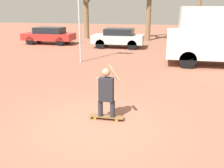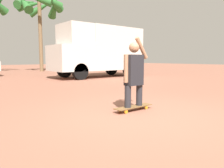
{
  "view_description": "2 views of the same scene",
  "coord_description": "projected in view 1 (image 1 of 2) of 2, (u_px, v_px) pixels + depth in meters",
  "views": [
    {
      "loc": [
        1.65,
        -5.96,
        3.08
      ],
      "look_at": [
        0.16,
        1.2,
        0.8
      ],
      "focal_mm": 40.0,
      "sensor_mm": 36.0,
      "label": 1
    },
    {
      "loc": [
        -3.17,
        -3.0,
        1.14
      ],
      "look_at": [
        0.06,
        0.98,
        0.55
      ],
      "focal_mm": 35.0,
      "sensor_mm": 36.0,
      "label": 2
    }
  ],
  "objects": [
    {
      "name": "ground_plane",
      "position": [
        97.0,
        124.0,
        6.8
      ],
      "size": [
        80.0,
        80.0,
        0.0
      ],
      "primitive_type": "plane",
      "color": "#935B47"
    },
    {
      "name": "skateboard",
      "position": [
        106.0,
        117.0,
        7.09
      ],
      "size": [
        0.98,
        0.23,
        0.1
      ],
      "color": "brown",
      "rests_on": "ground_plane"
    },
    {
      "name": "person_skateboarder",
      "position": [
        106.0,
        90.0,
        6.86
      ],
      "size": [
        0.69,
        0.22,
        1.52
      ],
      "color": "#28282D",
      "rests_on": "skateboard"
    },
    {
      "name": "parked_car_silver",
      "position": [
        118.0,
        37.0,
        19.3
      ],
      "size": [
        3.92,
        1.9,
        1.47
      ],
      "color": "black",
      "rests_on": "ground_plane"
    },
    {
      "name": "parked_car_red",
      "position": [
        49.0,
        35.0,
        21.15
      ],
      "size": [
        4.3,
        1.76,
        1.41
      ],
      "color": "black",
      "rests_on": "ground_plane"
    },
    {
      "name": "flagpole",
      "position": [
        81.0,
        7.0,
        13.53
      ],
      "size": [
        1.13,
        0.12,
        5.16
      ],
      "color": "#B7B7BC",
      "rests_on": "ground_plane"
    }
  ]
}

